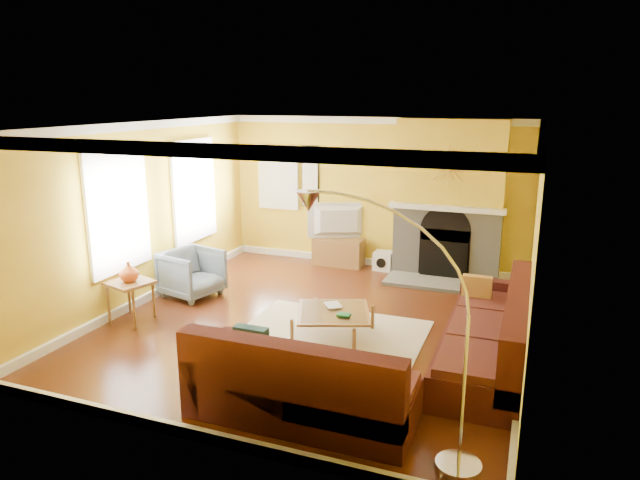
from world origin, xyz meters
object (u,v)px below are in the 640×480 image
at_px(coffee_table, 333,324).
at_px(side_table, 131,301).
at_px(sectional_sofa, 384,327).
at_px(media_console, 339,252).
at_px(armchair, 192,273).
at_px(arc_lamp, 390,333).

relative_size(coffee_table, side_table, 1.57).
relative_size(sectional_sofa, media_console, 4.04).
xyz_separation_m(armchair, side_table, (-0.20, -1.20, -0.08)).
bearing_deg(coffee_table, arc_lamp, -59.84).
distance_m(media_console, side_table, 4.03).
xyz_separation_m(armchair, arc_lamp, (3.88, -2.90, 0.77)).
height_order(coffee_table, arc_lamp, arc_lamp).
xyz_separation_m(media_console, arc_lamp, (2.28, -5.30, 0.89)).
distance_m(media_console, arc_lamp, 5.84).
relative_size(coffee_table, arc_lamp, 0.40).
xyz_separation_m(sectional_sofa, arc_lamp, (0.48, -1.70, 0.69)).
bearing_deg(side_table, media_console, 63.43).
distance_m(media_console, armchair, 2.89).
xyz_separation_m(coffee_table, side_table, (-2.80, -0.50, 0.11)).
distance_m(sectional_sofa, side_table, 3.60).
bearing_deg(media_console, side_table, -116.57).
height_order(side_table, arc_lamp, arc_lamp).
xyz_separation_m(side_table, arc_lamp, (4.08, -1.70, 0.85)).
bearing_deg(coffee_table, armchair, 164.93).
bearing_deg(armchair, side_table, -175.64).
height_order(media_console, side_table, side_table).
bearing_deg(arc_lamp, side_table, 157.37).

